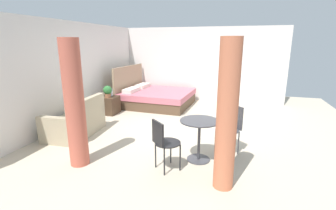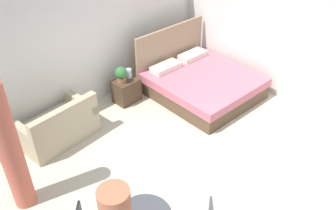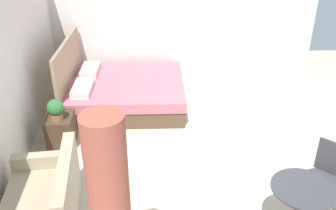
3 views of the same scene
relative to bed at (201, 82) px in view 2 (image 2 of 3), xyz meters
name	(u,v)px [view 2 (image 2 of 3)]	position (x,y,z in m)	size (l,w,h in m)	color
ground_plane	(196,158)	(-1.64, -1.32, -0.29)	(8.66, 8.62, 0.02)	beige
wall_back	(94,43)	(-1.64, 1.49, 1.00)	(8.66, 0.12, 2.56)	silver
wall_right	(291,42)	(1.19, -1.32, 1.00)	(0.12, 5.62, 2.56)	silver
bed	(201,82)	(0.00, 0.00, 0.00)	(2.07, 2.25, 1.28)	brown
couch	(58,127)	(-3.05, 0.82, 0.01)	(1.41, 0.92, 0.85)	tan
nightstand	(126,91)	(-1.33, 0.93, -0.02)	(0.52, 0.40, 0.51)	#473323
potted_plant	(121,74)	(-1.43, 0.94, 0.42)	(0.25, 0.25, 0.34)	#935B3D
vase	(129,73)	(-1.21, 0.97, 0.33)	(0.13, 0.13, 0.20)	silver
curtain_right	(10,149)	(-4.22, -0.09, 0.78)	(0.32, 0.32, 2.12)	#C15B47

